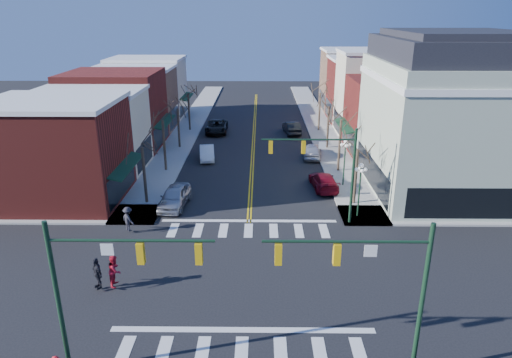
{
  "coord_description": "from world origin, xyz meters",
  "views": [
    {
      "loc": [
        0.84,
        -23.03,
        14.73
      ],
      "look_at": [
        0.51,
        9.26,
        2.8
      ],
      "focal_mm": 32.0,
      "sensor_mm": 36.0,
      "label": 1
    }
  ],
  "objects_px": {
    "car_left_near": "(175,197)",
    "car_right_near": "(324,181)",
    "car_left_far": "(217,127)",
    "pedestrian_dark_a": "(97,273)",
    "victorian_corner": "(449,114)",
    "pedestrian_dark_b": "(128,219)",
    "lamppost_corner": "(360,181)",
    "car_left_mid": "(207,153)",
    "pedestrian_red_b": "(115,270)",
    "lamppost_midblock": "(345,155)",
    "car_right_far": "(292,128)",
    "car_right_mid": "(313,150)"
  },
  "relations": [
    {
      "from": "lamppost_midblock",
      "to": "pedestrian_dark_a",
      "type": "xyz_separation_m",
      "value": [
        -16.41,
        -16.23,
        -1.88
      ]
    },
    {
      "from": "pedestrian_dark_a",
      "to": "pedestrian_dark_b",
      "type": "height_order",
      "value": "pedestrian_dark_a"
    },
    {
      "from": "lamppost_corner",
      "to": "car_right_far",
      "type": "distance_m",
      "value": 25.43
    },
    {
      "from": "victorian_corner",
      "to": "pedestrian_dark_a",
      "type": "distance_m",
      "value": 29.82
    },
    {
      "from": "lamppost_corner",
      "to": "car_left_near",
      "type": "relative_size",
      "value": 0.9
    },
    {
      "from": "lamppost_corner",
      "to": "pedestrian_red_b",
      "type": "height_order",
      "value": "lamppost_corner"
    },
    {
      "from": "car_left_far",
      "to": "car_right_mid",
      "type": "bearing_deg",
      "value": -44.06
    },
    {
      "from": "lamppost_corner",
      "to": "car_left_mid",
      "type": "height_order",
      "value": "lamppost_corner"
    },
    {
      "from": "pedestrian_dark_a",
      "to": "victorian_corner",
      "type": "bearing_deg",
      "value": 81.74
    },
    {
      "from": "car_left_far",
      "to": "pedestrian_dark_b",
      "type": "bearing_deg",
      "value": -98.31
    },
    {
      "from": "car_left_far",
      "to": "car_right_near",
      "type": "xyz_separation_m",
      "value": [
        11.2,
        -19.54,
        -0.09
      ]
    },
    {
      "from": "lamppost_midblock",
      "to": "pedestrian_red_b",
      "type": "relative_size",
      "value": 2.32
    },
    {
      "from": "car_left_mid",
      "to": "car_left_far",
      "type": "relative_size",
      "value": 0.74
    },
    {
      "from": "lamppost_midblock",
      "to": "car_right_near",
      "type": "relative_size",
      "value": 0.9
    },
    {
      "from": "car_left_mid",
      "to": "pedestrian_dark_b",
      "type": "xyz_separation_m",
      "value": [
        -3.62,
        -17.0,
        0.35
      ]
    },
    {
      "from": "victorian_corner",
      "to": "car_right_near",
      "type": "distance_m",
      "value": 11.73
    },
    {
      "from": "car_left_far",
      "to": "pedestrian_dark_a",
      "type": "relative_size",
      "value": 3.08
    },
    {
      "from": "lamppost_corner",
      "to": "pedestrian_dark_a",
      "type": "relative_size",
      "value": 2.33
    },
    {
      "from": "car_right_mid",
      "to": "pedestrian_red_b",
      "type": "xyz_separation_m",
      "value": [
        -13.7,
        -24.52,
        0.31
      ]
    },
    {
      "from": "pedestrian_red_b",
      "to": "pedestrian_dark_b",
      "type": "height_order",
      "value": "pedestrian_red_b"
    },
    {
      "from": "victorian_corner",
      "to": "pedestrian_dark_b",
      "type": "relative_size",
      "value": 7.94
    },
    {
      "from": "lamppost_corner",
      "to": "pedestrian_dark_a",
      "type": "bearing_deg",
      "value": -149.33
    },
    {
      "from": "victorian_corner",
      "to": "pedestrian_red_b",
      "type": "height_order",
      "value": "victorian_corner"
    },
    {
      "from": "car_right_near",
      "to": "pedestrian_dark_b",
      "type": "xyz_separation_m",
      "value": [
        -14.82,
        -8.68,
        0.35
      ]
    },
    {
      "from": "car_left_near",
      "to": "car_right_near",
      "type": "height_order",
      "value": "car_left_near"
    },
    {
      "from": "car_left_far",
      "to": "car_right_near",
      "type": "height_order",
      "value": "car_left_far"
    },
    {
      "from": "car_left_far",
      "to": "lamppost_corner",
      "type": "bearing_deg",
      "value": -64.02
    },
    {
      "from": "car_left_far",
      "to": "car_right_far",
      "type": "xyz_separation_m",
      "value": [
        9.6,
        -0.43,
        -0.0
      ]
    },
    {
      "from": "victorian_corner",
      "to": "pedestrian_dark_b",
      "type": "height_order",
      "value": "victorian_corner"
    },
    {
      "from": "car_left_mid",
      "to": "pedestrian_dark_b",
      "type": "bearing_deg",
      "value": -109.38
    },
    {
      "from": "lamppost_midblock",
      "to": "car_left_near",
      "type": "relative_size",
      "value": 0.9
    },
    {
      "from": "car_right_mid",
      "to": "car_right_far",
      "type": "relative_size",
      "value": 0.95
    },
    {
      "from": "victorian_corner",
      "to": "pedestrian_dark_b",
      "type": "xyz_separation_m",
      "value": [
        -24.92,
        -8.68,
        -5.61
      ]
    },
    {
      "from": "car_left_near",
      "to": "car_left_mid",
      "type": "distance_m",
      "value": 12.39
    },
    {
      "from": "car_right_mid",
      "to": "victorian_corner",
      "type": "bearing_deg",
      "value": 145.7
    },
    {
      "from": "victorian_corner",
      "to": "car_right_near",
      "type": "height_order",
      "value": "victorian_corner"
    },
    {
      "from": "victorian_corner",
      "to": "car_left_mid",
      "type": "xyz_separation_m",
      "value": [
        -21.3,
        8.32,
        -5.96
      ]
    },
    {
      "from": "lamppost_midblock",
      "to": "car_left_far",
      "type": "bearing_deg",
      "value": 124.33
    },
    {
      "from": "lamppost_midblock",
      "to": "car_right_mid",
      "type": "bearing_deg",
      "value": 101.86
    },
    {
      "from": "car_right_mid",
      "to": "pedestrian_dark_b",
      "type": "xyz_separation_m",
      "value": [
        -14.82,
        -17.75,
        0.27
      ]
    },
    {
      "from": "lamppost_midblock",
      "to": "car_left_mid",
      "type": "relative_size",
      "value": 1.02
    },
    {
      "from": "car_left_mid",
      "to": "pedestrian_dark_a",
      "type": "xyz_separation_m",
      "value": [
        -3.41,
        -24.05,
        0.38
      ]
    },
    {
      "from": "pedestrian_dark_b",
      "to": "car_left_far",
      "type": "bearing_deg",
      "value": -56.5
    },
    {
      "from": "car_left_far",
      "to": "pedestrian_red_b",
      "type": "bearing_deg",
      "value": -95.09
    },
    {
      "from": "car_left_far",
      "to": "pedestrian_red_b",
      "type": "distance_m",
      "value": 35.08
    },
    {
      "from": "car_left_far",
      "to": "pedestrian_dark_a",
      "type": "distance_m",
      "value": 35.44
    },
    {
      "from": "car_left_near",
      "to": "car_right_near",
      "type": "bearing_deg",
      "value": 23.01
    },
    {
      "from": "car_right_near",
      "to": "pedestrian_dark_b",
      "type": "distance_m",
      "value": 17.18
    },
    {
      "from": "lamppost_midblock",
      "to": "car_left_far",
      "type": "relative_size",
      "value": 0.76
    },
    {
      "from": "pedestrian_dark_a",
      "to": "lamppost_corner",
      "type": "bearing_deg",
      "value": 79.92
    }
  ]
}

